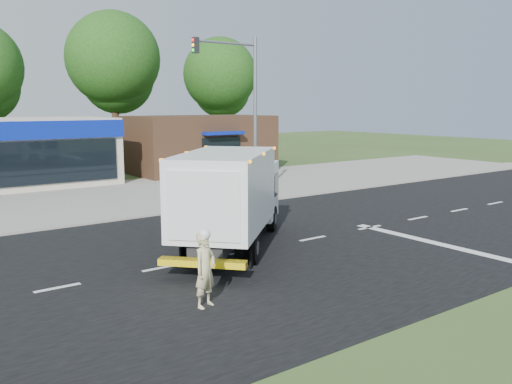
# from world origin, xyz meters

# --- Properties ---
(ground) EXTENTS (120.00, 120.00, 0.00)m
(ground) POSITION_xyz_m (0.00, 0.00, 0.00)
(ground) COLOR #385123
(ground) RESTS_ON ground
(road_asphalt) EXTENTS (60.00, 14.00, 0.02)m
(road_asphalt) POSITION_xyz_m (0.00, 0.00, 0.00)
(road_asphalt) COLOR black
(road_asphalt) RESTS_ON ground
(sidewalk) EXTENTS (60.00, 2.40, 0.12)m
(sidewalk) POSITION_xyz_m (0.00, 8.20, 0.06)
(sidewalk) COLOR gray
(sidewalk) RESTS_ON ground
(parking_apron) EXTENTS (60.00, 9.00, 0.02)m
(parking_apron) POSITION_xyz_m (0.00, 14.00, 0.01)
(parking_apron) COLOR gray
(parking_apron) RESTS_ON ground
(lane_markings) EXTENTS (55.20, 7.00, 0.01)m
(lane_markings) POSITION_xyz_m (1.35, -1.35, 0.02)
(lane_markings) COLOR silver
(lane_markings) RESTS_ON road_asphalt
(ems_box_truck) EXTENTS (6.99, 6.84, 3.32)m
(ems_box_truck) POSITION_xyz_m (-3.12, 0.60, 1.91)
(ems_box_truck) COLOR black
(ems_box_truck) RESTS_ON ground
(emergency_worker) EXTENTS (0.77, 0.63, 1.91)m
(emergency_worker) POSITION_xyz_m (-6.53, -3.42, 0.94)
(emergency_worker) COLOR #CCBD88
(emergency_worker) RESTS_ON ground
(brown_storefront) EXTENTS (10.00, 6.70, 4.00)m
(brown_storefront) POSITION_xyz_m (7.00, 19.98, 2.00)
(brown_storefront) COLOR #382316
(brown_storefront) RESTS_ON ground
(traffic_signal_pole) EXTENTS (3.51, 0.25, 8.00)m
(traffic_signal_pole) POSITION_xyz_m (2.35, 7.60, 4.92)
(traffic_signal_pole) COLOR gray
(traffic_signal_pole) RESTS_ON ground
(background_trees) EXTENTS (36.77, 7.39, 12.10)m
(background_trees) POSITION_xyz_m (-0.85, 28.16, 7.38)
(background_trees) COLOR #332114
(background_trees) RESTS_ON ground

